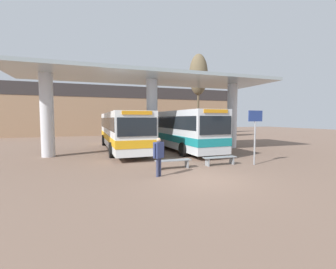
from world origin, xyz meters
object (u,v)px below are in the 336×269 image
object	(u,v)px
pedestrian_waiting	(159,153)
info_sign_platform	(255,126)
transit_bus_center_bay	(179,128)
waiting_bench_mid_platform	(220,159)
transit_bus_left_bay	(122,129)
poplar_tree_behind_left	(198,75)
waiting_bench_near_pillar	(173,162)

from	to	relation	value
pedestrian_waiting	info_sign_platform	bearing A→B (deg)	-25.29
transit_bus_center_bay	pedestrian_waiting	size ratio (longest dim) A/B	6.24
transit_bus_center_bay	info_sign_platform	size ratio (longest dim) A/B	3.58
waiting_bench_mid_platform	transit_bus_center_bay	bearing A→B (deg)	88.11
transit_bus_left_bay	poplar_tree_behind_left	world-z (taller)	poplar_tree_behind_left
transit_bus_left_bay	pedestrian_waiting	size ratio (longest dim) A/B	7.15
transit_bus_left_bay	info_sign_platform	bearing A→B (deg)	124.21
transit_bus_center_bay	waiting_bench_near_pillar	world-z (taller)	transit_bus_center_bay
waiting_bench_mid_platform	info_sign_platform	world-z (taller)	info_sign_platform
transit_bus_left_bay	transit_bus_center_bay	distance (m)	4.81
poplar_tree_behind_left	waiting_bench_near_pillar	bearing A→B (deg)	-120.64
pedestrian_waiting	poplar_tree_behind_left	distance (m)	20.71
pedestrian_waiting	waiting_bench_near_pillar	bearing A→B (deg)	15.09
waiting_bench_near_pillar	pedestrian_waiting	xyz separation A→B (m)	(-1.16, -1.27, 0.71)
transit_bus_center_bay	poplar_tree_behind_left	world-z (taller)	poplar_tree_behind_left
poplar_tree_behind_left	pedestrian_waiting	bearing A→B (deg)	-121.68
transit_bus_left_bay	poplar_tree_behind_left	bearing A→B (deg)	-147.14
transit_bus_left_bay	waiting_bench_near_pillar	size ratio (longest dim) A/B	6.59
transit_bus_center_bay	poplar_tree_behind_left	size ratio (longest dim) A/B	1.01
poplar_tree_behind_left	waiting_bench_mid_platform	bearing A→B (deg)	-112.38
waiting_bench_mid_platform	poplar_tree_behind_left	bearing A→B (deg)	67.62
waiting_bench_near_pillar	info_sign_platform	xyz separation A→B (m)	(4.64, -0.55, 1.81)
info_sign_platform	pedestrian_waiting	size ratio (longest dim) A/B	1.74
info_sign_platform	waiting_bench_mid_platform	bearing A→B (deg)	163.73
transit_bus_left_bay	transit_bus_center_bay	size ratio (longest dim) A/B	1.15
transit_bus_center_bay	info_sign_platform	xyz separation A→B (m)	(1.66, -7.14, 0.39)
transit_bus_center_bay	poplar_tree_behind_left	xyz separation A→B (m)	(6.09, 8.73, 6.30)
transit_bus_center_bay	pedestrian_waiting	distance (m)	8.91
waiting_bench_mid_platform	poplar_tree_behind_left	xyz separation A→B (m)	(6.31, 15.32, 7.72)
info_sign_platform	poplar_tree_behind_left	world-z (taller)	poplar_tree_behind_left
waiting_bench_near_pillar	poplar_tree_behind_left	world-z (taller)	poplar_tree_behind_left
transit_bus_center_bay	waiting_bench_mid_platform	distance (m)	6.74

